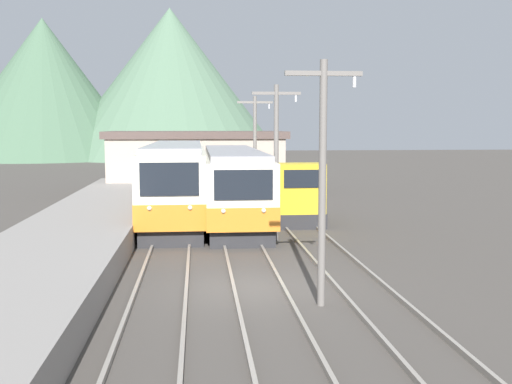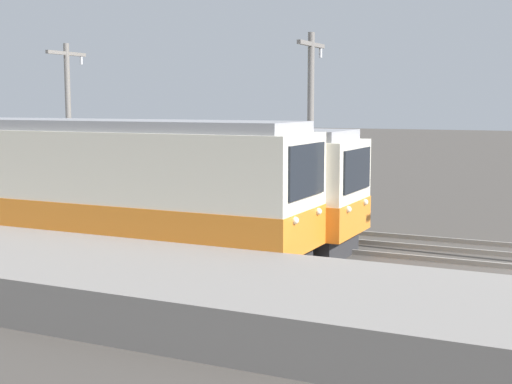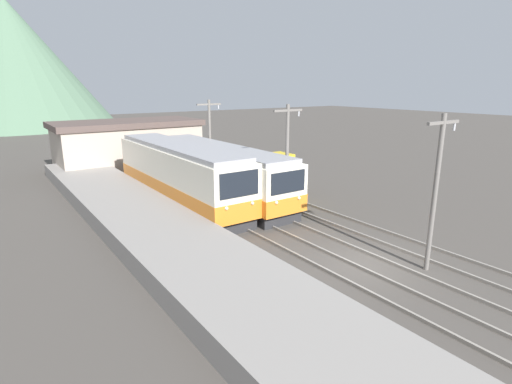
{
  "view_description": "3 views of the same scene",
  "coord_description": "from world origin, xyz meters",
  "px_view_note": "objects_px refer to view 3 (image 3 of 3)",
  "views": [
    {
      "loc": [
        -1.51,
        -17.08,
        4.73
      ],
      "look_at": [
        0.92,
        7.89,
        1.97
      ],
      "focal_mm": 42.0,
      "sensor_mm": 36.0,
      "label": 1
    },
    {
      "loc": [
        -18.47,
        -0.39,
        4.33
      ],
      "look_at": [
        0.03,
        8.38,
        1.77
      ],
      "focal_mm": 50.0,
      "sensor_mm": 36.0,
      "label": 2
    },
    {
      "loc": [
        -12.87,
        -10.27,
        7.42
      ],
      "look_at": [
        -0.76,
        6.98,
        1.78
      ],
      "focal_mm": 28.0,
      "sensor_mm": 36.0,
      "label": 3
    }
  ],
  "objects_px": {
    "commuter_train_center": "(219,174)",
    "shunting_locomotive": "(261,177)",
    "catenary_mast_mid": "(287,155)",
    "commuter_train_left": "(180,177)",
    "catenary_mast_near": "(436,188)",
    "catenary_mast_far": "(210,139)"
  },
  "relations": [
    {
      "from": "catenary_mast_near",
      "to": "catenary_mast_mid",
      "type": "height_order",
      "value": "same"
    },
    {
      "from": "commuter_train_left",
      "to": "commuter_train_center",
      "type": "xyz_separation_m",
      "value": [
        2.8,
        -0.21,
        -0.12
      ]
    },
    {
      "from": "commuter_train_center",
      "to": "commuter_train_left",
      "type": "bearing_deg",
      "value": 175.7
    },
    {
      "from": "catenary_mast_near",
      "to": "catenary_mast_far",
      "type": "xyz_separation_m",
      "value": [
        0.0,
        18.45,
        0.0
      ]
    },
    {
      "from": "commuter_train_left",
      "to": "catenary_mast_near",
      "type": "xyz_separation_m",
      "value": [
        4.31,
        -14.7,
        1.73
      ]
    },
    {
      "from": "commuter_train_center",
      "to": "catenary_mast_near",
      "type": "xyz_separation_m",
      "value": [
        1.51,
        -14.49,
        1.85
      ]
    },
    {
      "from": "commuter_train_center",
      "to": "shunting_locomotive",
      "type": "xyz_separation_m",
      "value": [
        3.0,
        -0.65,
        -0.46
      ]
    },
    {
      "from": "commuter_train_center",
      "to": "catenary_mast_mid",
      "type": "bearing_deg",
      "value": -74.03
    },
    {
      "from": "catenary_mast_mid",
      "to": "catenary_mast_far",
      "type": "bearing_deg",
      "value": 90.0
    },
    {
      "from": "commuter_train_left",
      "to": "catenary_mast_mid",
      "type": "bearing_deg",
      "value": -51.83
    },
    {
      "from": "commuter_train_left",
      "to": "catenary_mast_far",
      "type": "distance_m",
      "value": 5.96
    },
    {
      "from": "catenary_mast_near",
      "to": "catenary_mast_mid",
      "type": "relative_size",
      "value": 1.0
    },
    {
      "from": "catenary_mast_near",
      "to": "catenary_mast_far",
      "type": "height_order",
      "value": "same"
    },
    {
      "from": "commuter_train_left",
      "to": "catenary_mast_far",
      "type": "relative_size",
      "value": 2.22
    },
    {
      "from": "commuter_train_center",
      "to": "catenary_mast_mid",
      "type": "distance_m",
      "value": 5.79
    },
    {
      "from": "catenary_mast_mid",
      "to": "commuter_train_left",
      "type": "bearing_deg",
      "value": 128.17
    },
    {
      "from": "commuter_train_left",
      "to": "catenary_mast_far",
      "type": "xyz_separation_m",
      "value": [
        4.31,
        3.74,
        1.73
      ]
    },
    {
      "from": "commuter_train_left",
      "to": "catenary_mast_far",
      "type": "bearing_deg",
      "value": 40.98
    },
    {
      "from": "commuter_train_center",
      "to": "catenary_mast_near",
      "type": "distance_m",
      "value": 14.69
    },
    {
      "from": "catenary_mast_near",
      "to": "catenary_mast_far",
      "type": "bearing_deg",
      "value": 90.0
    },
    {
      "from": "commuter_train_center",
      "to": "shunting_locomotive",
      "type": "relative_size",
      "value": 2.79
    },
    {
      "from": "commuter_train_center",
      "to": "catenary_mast_near",
      "type": "bearing_deg",
      "value": -84.06
    }
  ]
}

